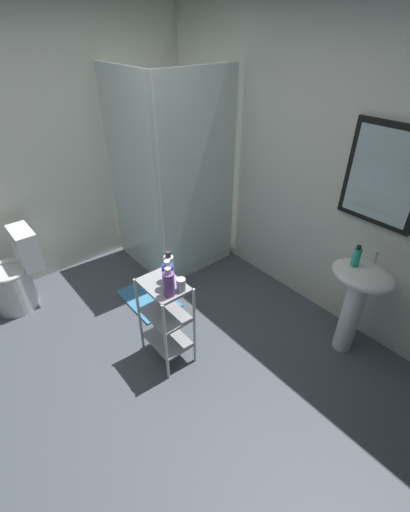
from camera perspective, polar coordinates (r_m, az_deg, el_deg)
The scene contains 14 objects.
ground_plane at distance 2.92m, azimuth -10.91°, elevation -19.39°, with size 4.20×4.20×0.02m, color #484D56.
wall_back at distance 3.20m, azimuth 16.93°, elevation 13.21°, with size 4.20×0.14×2.50m.
wall_left at distance 3.72m, azimuth -28.09°, elevation 13.52°, with size 0.10×4.20×2.50m, color silver.
shower_stall at distance 3.86m, azimuth -5.37°, elevation 5.23°, with size 0.92×0.92×2.00m.
pedestal_sink at distance 2.93m, azimuth 23.27°, elevation -5.45°, with size 0.46×0.37×0.81m.
sink_faucet at distance 2.87m, azimuth 25.69°, elevation -0.05°, with size 0.03×0.03×0.10m, color silver.
toilet at distance 3.72m, azimuth -28.12°, elevation -3.04°, with size 0.37×0.49×0.76m.
storage_cart at distance 2.73m, azimuth -6.29°, elevation -9.51°, with size 0.38×0.28×0.74m.
hand_soap_bottle at distance 2.76m, azimuth 23.13°, elevation -0.10°, with size 0.06×0.06×0.17m.
shampoo_bottle_blue at distance 2.45m, azimuth -5.98°, elevation -3.16°, with size 0.08×0.08×0.22m.
conditioner_bottle_purple at distance 2.38m, azimuth -5.84°, elevation -4.39°, with size 0.08×0.08×0.22m.
lotion_bottle_white at distance 2.52m, azimuth -5.80°, elevation -1.83°, with size 0.07×0.07×0.23m.
rinse_cup at distance 2.44m, azimuth -3.86°, elevation -4.60°, with size 0.06×0.06×0.09m, color silver.
bath_mat at distance 3.56m, azimuth -9.03°, elevation -6.80°, with size 0.60×0.40×0.02m, color teal.
Camera 1 is at (1.65, -0.69, 2.30)m, focal length 24.91 mm.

